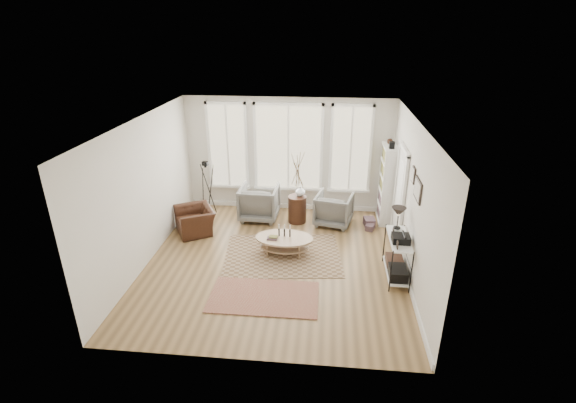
# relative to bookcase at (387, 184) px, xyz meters

# --- Properties ---
(room) EXTENTS (5.50, 5.54, 2.90)m
(room) POSITION_rel_bookcase_xyz_m (-2.42, -2.20, 0.47)
(room) COLOR olive
(room) RESTS_ON ground
(bay_window) EXTENTS (4.14, 0.12, 2.24)m
(bay_window) POSITION_rel_bookcase_xyz_m (-2.44, 0.49, 0.65)
(bay_window) COLOR tan
(bay_window) RESTS_ON ground
(door) EXTENTS (0.09, 1.06, 2.22)m
(door) POSITION_rel_bookcase_xyz_m (0.13, -1.08, 0.17)
(door) COLOR silver
(door) RESTS_ON ground
(bookcase) EXTENTS (0.31, 0.85, 2.06)m
(bookcase) POSITION_rel_bookcase_xyz_m (0.00, 0.00, 0.00)
(bookcase) COLOR white
(bookcase) RESTS_ON ground
(low_shelf) EXTENTS (0.38, 1.08, 1.30)m
(low_shelf) POSITION_rel_bookcase_xyz_m (-0.06, -2.52, -0.44)
(low_shelf) COLOR white
(low_shelf) RESTS_ON ground
(wall_art) EXTENTS (0.04, 0.88, 0.44)m
(wall_art) POSITION_rel_bookcase_xyz_m (0.14, -2.49, 0.92)
(wall_art) COLOR black
(wall_art) RESTS_ON ground
(rug_main) EXTENTS (2.60, 2.07, 0.01)m
(rug_main) POSITION_rel_bookcase_xyz_m (-2.32, -1.95, -0.95)
(rug_main) COLOR brown
(rug_main) RESTS_ON ground
(rug_runner) EXTENTS (1.95, 1.09, 0.01)m
(rug_runner) POSITION_rel_bookcase_xyz_m (-2.49, -3.45, -0.94)
(rug_runner) COLOR maroon
(rug_runner) RESTS_ON ground
(coffee_table) EXTENTS (1.24, 0.80, 0.56)m
(coffee_table) POSITION_rel_bookcase_xyz_m (-2.30, -1.88, -0.65)
(coffee_table) COLOR #A1805B
(coffee_table) RESTS_ON ground
(armchair_left) EXTENTS (0.95, 0.98, 0.86)m
(armchair_left) POSITION_rel_bookcase_xyz_m (-3.09, -0.21, -0.53)
(armchair_left) COLOR slate
(armchair_left) RESTS_ON ground
(armchair_right) EXTENTS (1.01, 1.03, 0.78)m
(armchair_right) POSITION_rel_bookcase_xyz_m (-1.25, -0.34, -0.57)
(armchair_right) COLOR slate
(armchair_right) RESTS_ON ground
(side_table) EXTENTS (0.45, 0.45, 1.87)m
(side_table) POSITION_rel_bookcase_xyz_m (-2.14, -0.30, -0.06)
(side_table) COLOR #361C12
(side_table) RESTS_ON ground
(vase) EXTENTS (0.27, 0.27, 0.24)m
(vase) POSITION_rel_bookcase_xyz_m (-2.07, -0.24, -0.17)
(vase) COLOR silver
(vase) RESTS_ON side_table
(accent_chair) EXTENTS (1.19, 1.15, 0.59)m
(accent_chair) POSITION_rel_bookcase_xyz_m (-4.47, -1.08, -0.66)
(accent_chair) COLOR #361C12
(accent_chair) RESTS_ON ground
(tripod_camera) EXTENTS (0.50, 0.50, 1.41)m
(tripod_camera) POSITION_rel_bookcase_xyz_m (-4.43, -0.07, -0.31)
(tripod_camera) COLOR black
(tripod_camera) RESTS_ON ground
(book_stack_near) EXTENTS (0.29, 0.34, 0.20)m
(book_stack_near) POSITION_rel_bookcase_xyz_m (-0.39, -0.37, -0.86)
(book_stack_near) COLOR brown
(book_stack_near) RESTS_ON ground
(book_stack_far) EXTENTS (0.24, 0.27, 0.14)m
(book_stack_far) POSITION_rel_bookcase_xyz_m (-0.39, -0.60, -0.88)
(book_stack_far) COLOR brown
(book_stack_far) RESTS_ON ground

